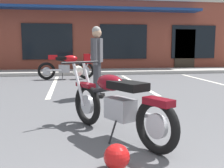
{
  "coord_description": "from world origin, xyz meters",
  "views": [
    {
      "loc": [
        -0.81,
        -0.78,
        1.2
      ],
      "look_at": [
        -0.09,
        3.85,
        0.55
      ],
      "focal_mm": 43.08,
      "sensor_mm": 36.0,
      "label": 1
    }
  ],
  "objects": [
    {
      "name": "helmet_on_pavement",
      "position": [
        -0.37,
        1.7,
        0.13
      ],
      "size": [
        0.26,
        0.26,
        0.26
      ],
      "color": "#B71414",
      "rests_on": "ground_plane"
    },
    {
      "name": "painted_stall_lines",
      "position": [
        0.0,
        7.82,
        0.0
      ],
      "size": [
        13.5,
        4.8,
        0.01
      ],
      "color": "silver",
      "rests_on": "ground_plane"
    },
    {
      "name": "person_in_shorts_foreground",
      "position": [
        -0.18,
        5.55,
        0.95
      ],
      "size": [
        0.35,
        0.6,
        1.68
      ],
      "color": "black",
      "rests_on": "ground_plane"
    },
    {
      "name": "motorcycle_silver_naked",
      "position": [
        -0.84,
        9.32,
        0.53
      ],
      "size": [
        2.11,
        0.66,
        0.98
      ],
      "color": "black",
      "rests_on": "ground_plane"
    },
    {
      "name": "brick_storefront_building",
      "position": [
        0.0,
        15.33,
        1.9
      ],
      "size": [
        18.59,
        6.39,
        3.79
      ],
      "color": "brown",
      "rests_on": "ground_plane"
    },
    {
      "name": "motorcycle_foreground_classic",
      "position": [
        -0.22,
        2.67,
        0.46
      ],
      "size": [
        1.28,
        1.91,
        0.98
      ],
      "color": "black",
      "rests_on": "ground_plane"
    },
    {
      "name": "sidewalk_kerb",
      "position": [
        0.0,
        11.42,
        0.07
      ],
      "size": [
        22.0,
        1.8,
        0.14
      ],
      "primitive_type": "cube",
      "color": "#A8A59E",
      "rests_on": "ground_plane"
    },
    {
      "name": "ground_plane",
      "position": [
        0.0,
        3.7,
        0.0
      ],
      "size": [
        80.0,
        80.0,
        0.0
      ],
      "primitive_type": "plane",
      "color": "#515154"
    }
  ]
}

